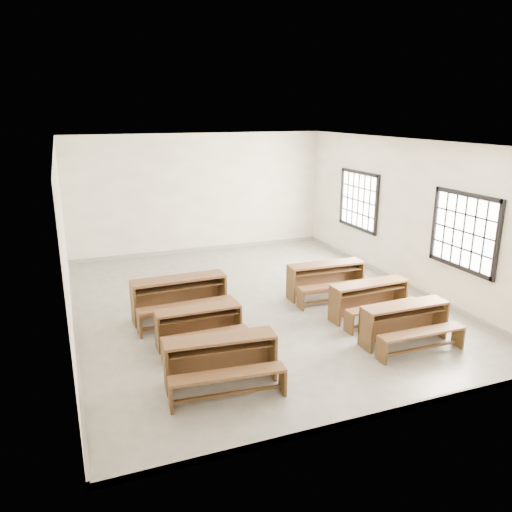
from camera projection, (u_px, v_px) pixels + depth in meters
name	position (u px, v px, depth m)	size (l,w,h in m)	color
room	(260.00, 198.00, 9.55)	(8.50, 8.50, 3.20)	gray
desk_set_0	(221.00, 358.00, 7.01)	(1.65, 0.97, 0.71)	brown
desk_set_1	(199.00, 324.00, 8.24)	(1.41, 0.73, 0.64)	brown
desk_set_2	(180.00, 295.00, 9.27)	(1.77, 0.96, 0.79)	brown
desk_set_3	(406.00, 321.00, 8.28)	(1.53, 0.80, 0.68)	brown
desk_set_4	(370.00, 298.00, 9.31)	(1.57, 0.87, 0.69)	brown
desk_set_5	(327.00, 278.00, 10.36)	(1.64, 0.90, 0.73)	brown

